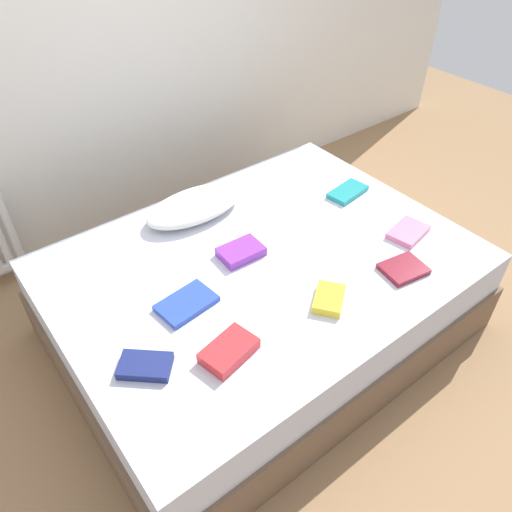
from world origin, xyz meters
TOP-DOWN VIEW (x-y plane):
  - ground_plane at (0.00, 0.00)m, footprint 8.00×8.00m
  - bed at (0.00, 0.00)m, footprint 2.00×1.50m
  - pillow at (-0.06, 0.51)m, footprint 0.56×0.29m
  - textbook_yellow at (0.05, -0.41)m, footprint 0.22×0.20m
  - textbook_blue at (-0.46, -0.05)m, footprint 0.27×0.19m
  - textbook_teal at (0.73, 0.14)m, footprint 0.25×0.16m
  - textbook_navy at (-0.76, -0.24)m, footprint 0.23×0.22m
  - textbook_pink at (0.71, -0.31)m, footprint 0.24×0.18m
  - textbook_purple at (-0.07, 0.08)m, footprint 0.22×0.15m
  - textbook_red at (-0.46, -0.38)m, footprint 0.24×0.18m
  - textbook_maroon at (0.47, -0.48)m, footprint 0.22×0.19m

SIDE VIEW (x-z plane):
  - ground_plane at x=0.00m, z-range 0.00..0.00m
  - bed at x=0.00m, z-range 0.00..0.50m
  - textbook_maroon at x=0.47m, z-range 0.50..0.53m
  - textbook_blue at x=-0.46m, z-range 0.50..0.53m
  - textbook_teal at x=0.73m, z-range 0.50..0.53m
  - textbook_pink at x=0.71m, z-range 0.50..0.53m
  - textbook_navy at x=-0.76m, z-range 0.50..0.54m
  - textbook_yellow at x=0.05m, z-range 0.50..0.54m
  - textbook_purple at x=-0.07m, z-range 0.50..0.54m
  - textbook_red at x=-0.46m, z-range 0.50..0.55m
  - pillow at x=-0.06m, z-range 0.50..0.61m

